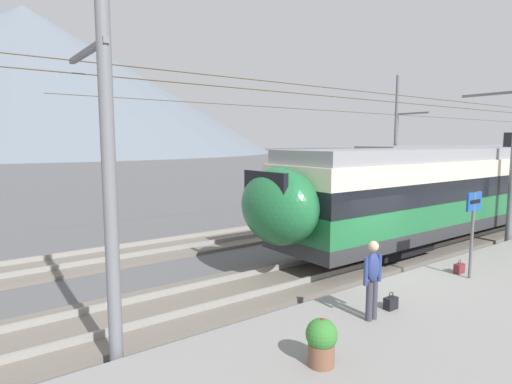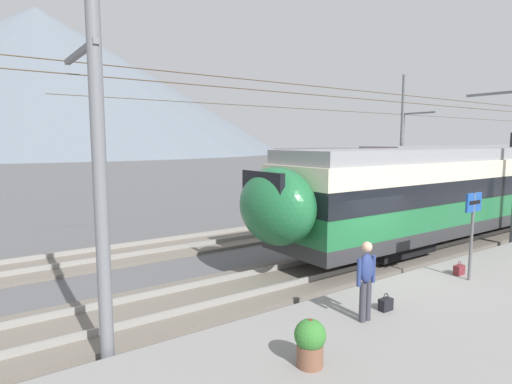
# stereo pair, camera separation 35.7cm
# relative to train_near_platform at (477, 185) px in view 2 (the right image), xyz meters

# --- Properties ---
(ground_plane) EXTENTS (400.00, 400.00, 0.00)m
(ground_plane) POSITION_rel_train_near_platform_xyz_m (-8.53, -1.42, -2.22)
(ground_plane) COLOR #565659
(track_near) EXTENTS (120.00, 3.00, 0.28)m
(track_near) POSITION_rel_train_near_platform_xyz_m (-8.53, 0.00, -2.15)
(track_near) COLOR #6B6359
(track_near) RESTS_ON ground
(track_far) EXTENTS (120.00, 3.00, 0.28)m
(track_far) POSITION_rel_train_near_platform_xyz_m (-8.53, 5.55, -2.15)
(track_far) COLOR #6B6359
(track_far) RESTS_ON ground
(train_near_platform) EXTENTS (23.55, 3.03, 4.27)m
(train_near_platform) POSITION_rel_train_near_platform_xyz_m (0.00, 0.00, 0.00)
(train_near_platform) COLOR #2D2D30
(train_near_platform) RESTS_ON track_near
(catenary_mast_west) EXTENTS (42.21, 2.31, 7.26)m
(catenary_mast_west) POSITION_rel_train_near_platform_xyz_m (-16.38, -1.85, 1.61)
(catenary_mast_west) COLOR slate
(catenary_mast_west) RESTS_ON ground
(catenary_mast_far_side) EXTENTS (42.21, 2.43, 8.34)m
(catenary_mast_far_side) POSITION_rel_train_near_platform_xyz_m (5.12, 7.53, 2.09)
(catenary_mast_far_side) COLOR slate
(catenary_mast_far_side) RESTS_ON ground
(platform_sign) EXTENTS (0.70, 0.08, 2.37)m
(platform_sign) POSITION_rel_train_near_platform_xyz_m (-7.25, -3.66, -0.09)
(platform_sign) COLOR #59595B
(platform_sign) RESTS_ON platform_slab
(passenger_walking) EXTENTS (0.53, 0.22, 1.69)m
(passenger_walking) POSITION_rel_train_near_platform_xyz_m (-11.61, -3.80, -0.89)
(passenger_walking) COLOR #383842
(passenger_walking) RESTS_ON platform_slab
(handbag_beside_passenger) EXTENTS (0.32, 0.18, 0.40)m
(handbag_beside_passenger) POSITION_rel_train_near_platform_xyz_m (-10.80, -3.70, -1.69)
(handbag_beside_passenger) COLOR black
(handbag_beside_passenger) RESTS_ON platform_slab
(handbag_near_sign) EXTENTS (0.32, 0.18, 0.40)m
(handbag_near_sign) POSITION_rel_train_near_platform_xyz_m (-7.03, -3.25, -1.69)
(handbag_near_sign) COLOR maroon
(handbag_near_sign) RESTS_ON platform_slab
(potted_plant_platform_edge) EXTENTS (0.53, 0.53, 0.81)m
(potted_plant_platform_edge) POSITION_rel_train_near_platform_xyz_m (-13.76, -4.48, -1.38)
(potted_plant_platform_edge) COLOR brown
(potted_plant_platform_edge) RESTS_ON platform_slab
(mountain_central_peak) EXTENTS (181.24, 181.24, 53.57)m
(mountain_central_peak) POSITION_rel_train_near_platform_xyz_m (7.38, 170.12, 24.56)
(mountain_central_peak) COLOR slate
(mountain_central_peak) RESTS_ON ground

